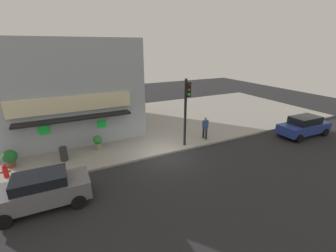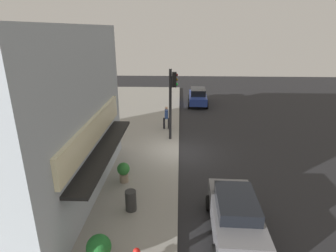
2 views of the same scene
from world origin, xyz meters
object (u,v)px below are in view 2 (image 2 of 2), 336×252
trash_can (131,201)px  potted_plant_by_window (124,171)px  pedestrian (166,117)px  parked_car_grey (235,215)px  potted_plant_by_doorway (99,248)px  parked_car_blue (198,96)px  traffic_light (172,95)px

trash_can → potted_plant_by_window: potted_plant_by_window is taller
trash_can → pedestrian: pedestrian is taller
trash_can → parked_car_grey: size_ratio=0.22×
potted_plant_by_doorway → parked_car_blue: size_ratio=0.24×
potted_plant_by_window → parked_car_blue: parked_car_blue is taller
potted_plant_by_doorway → traffic_light: bearing=-10.4°
potted_plant_by_window → traffic_light: bearing=-21.1°
trash_can → potted_plant_by_doorway: bearing=169.6°
pedestrian → trash_can: bearing=174.3°
traffic_light → parked_car_grey: 9.68m
potted_plant_by_doorway → potted_plant_by_window: potted_plant_by_doorway is taller
parked_car_blue → pedestrian: bearing=160.0°
traffic_light → potted_plant_by_window: bearing=158.9°
potted_plant_by_doorway → potted_plant_by_window: (5.06, 0.21, -0.04)m
pedestrian → potted_plant_by_doorway: (-12.80, 1.52, -0.31)m
trash_can → potted_plant_by_window: size_ratio=0.88×
traffic_light → potted_plant_by_doorway: bearing=169.6°
pedestrian → potted_plant_by_doorway: pedestrian is taller
parked_car_grey → potted_plant_by_doorway: bearing=110.9°
trash_can → pedestrian: 10.01m
potted_plant_by_doorway → parked_car_blue: bearing=-11.9°
traffic_light → parked_car_grey: bearing=-163.9°
traffic_light → parked_car_blue: size_ratio=1.07×
potted_plant_by_doorway → trash_can: bearing=-10.4°
trash_can → parked_car_blue: (17.64, -3.80, 0.24)m
parked_car_grey → traffic_light: bearing=16.1°
trash_can → pedestrian: bearing=-5.7°
potted_plant_by_doorway → parked_car_grey: 4.92m
traffic_light → parked_car_grey: size_ratio=1.16×
traffic_light → pedestrian: (2.02, 0.47, -2.12)m
parked_car_grey → parked_car_blue: size_ratio=0.92×
pedestrian → potted_plant_by_window: size_ratio=1.69×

